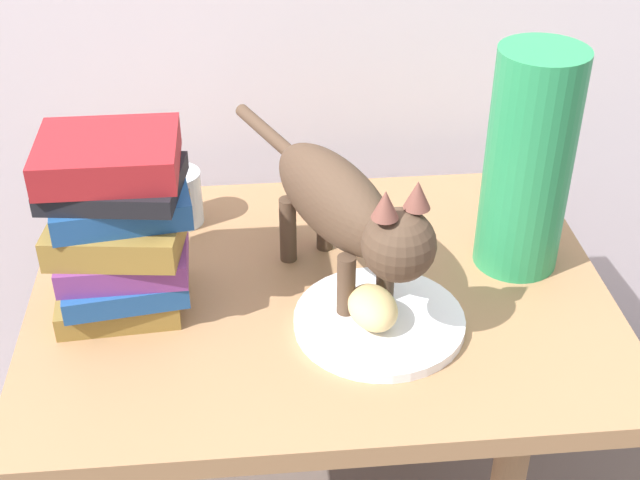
# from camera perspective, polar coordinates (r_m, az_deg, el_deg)

# --- Properties ---
(side_table) EXTENTS (0.79, 0.59, 0.55)m
(side_table) POSITION_cam_1_polar(r_m,az_deg,el_deg) (1.25, 0.00, -6.00)
(side_table) COLOR #9E724C
(side_table) RESTS_ON ground
(plate) EXTENTS (0.22, 0.22, 0.01)m
(plate) POSITION_cam_1_polar(r_m,az_deg,el_deg) (1.14, 3.89, -5.31)
(plate) COLOR white
(plate) RESTS_ON side_table
(bread_roll) EXTENTS (0.08, 0.09, 0.05)m
(bread_roll) POSITION_cam_1_polar(r_m,az_deg,el_deg) (1.11, 3.47, -4.43)
(bread_roll) COLOR #E0BC7A
(bread_roll) RESTS_ON plate
(cat) EXTENTS (0.23, 0.45, 0.23)m
(cat) POSITION_cam_1_polar(r_m,az_deg,el_deg) (1.12, 1.66, 2.07)
(cat) COLOR #4C3828
(cat) RESTS_ON side_table
(book_stack) EXTENTS (0.19, 0.16, 0.24)m
(book_stack) POSITION_cam_1_polar(r_m,az_deg,el_deg) (1.13, -13.08, 0.87)
(book_stack) COLOR olive
(book_stack) RESTS_ON side_table
(green_vase) EXTENTS (0.12, 0.12, 0.32)m
(green_vase) POSITION_cam_1_polar(r_m,az_deg,el_deg) (1.20, 13.46, 4.95)
(green_vase) COLOR #288C51
(green_vase) RESTS_ON side_table
(candle_jar) EXTENTS (0.07, 0.07, 0.08)m
(candle_jar) POSITION_cam_1_polar(r_m,az_deg,el_deg) (1.34, -9.19, 2.59)
(candle_jar) COLOR silver
(candle_jar) RESTS_ON side_table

